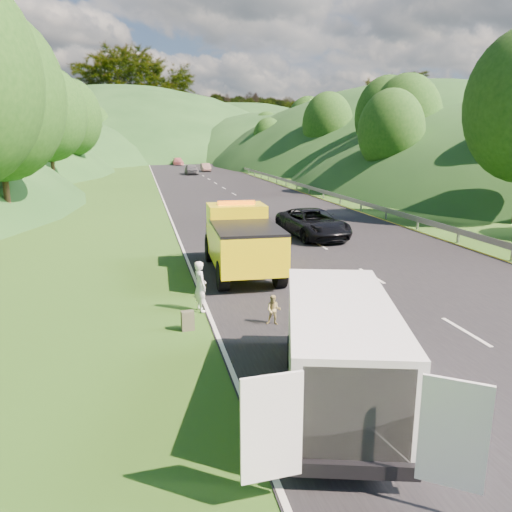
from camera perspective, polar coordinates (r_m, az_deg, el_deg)
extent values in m
plane|color=#38661E|center=(15.69, 9.51, -6.84)|extent=(320.00, 320.00, 0.00)
cube|color=black|center=(54.54, -3.70, 7.75)|extent=(14.00, 200.00, 0.02)
cube|color=gray|center=(68.20, 0.70, 8.90)|extent=(0.06, 140.00, 1.52)
cylinder|color=black|center=(22.16, -5.27, 0.77)|extent=(0.42, 1.12, 1.10)
cylinder|color=black|center=(22.46, 0.06, 0.99)|extent=(0.42, 1.12, 1.10)
cylinder|color=black|center=(17.90, -3.81, -2.27)|extent=(0.42, 1.12, 1.10)
cylinder|color=black|center=(18.27, 2.72, -1.93)|extent=(0.42, 1.12, 1.10)
cube|color=yellow|center=(21.17, -2.24, 3.11)|extent=(2.43, 1.84, 2.10)
cube|color=yellow|center=(18.82, -1.07, 0.96)|extent=(2.55, 3.83, 1.43)
cube|color=black|center=(18.67, -1.08, 3.27)|extent=(2.55, 3.83, 0.11)
cube|color=black|center=(22.57, -2.74, 2.19)|extent=(2.25, 1.40, 0.77)
cube|color=black|center=(23.25, -2.97, 1.96)|extent=(2.32, 0.30, 0.55)
cube|color=yellow|center=(22.81, -2.90, 4.14)|extent=(2.23, 0.94, 1.21)
cube|color=orange|center=(21.00, -2.27, 6.07)|extent=(1.55, 0.33, 0.18)
cube|color=black|center=(21.85, -2.56, 4.46)|extent=(2.10, 0.16, 0.99)
cylinder|color=black|center=(12.17, 4.32, -10.85)|extent=(0.50, 0.84, 0.79)
cylinder|color=black|center=(12.33, 12.70, -10.82)|extent=(0.50, 0.84, 0.79)
cylinder|color=black|center=(9.23, 4.61, -19.39)|extent=(0.50, 0.84, 0.79)
cylinder|color=black|center=(9.44, 16.03, -19.10)|extent=(0.50, 0.84, 0.79)
cube|color=white|center=(10.23, 9.57, -10.16)|extent=(3.37, 5.46, 1.82)
cube|color=white|center=(12.87, 8.26, -6.97)|extent=(2.13, 1.40, 0.98)
cube|color=black|center=(12.44, 8.46, -3.89)|extent=(1.84, 0.83, 0.82)
cube|color=black|center=(8.02, 11.50, -17.31)|extent=(1.63, 0.57, 1.57)
cube|color=white|center=(7.57, 1.81, -19.06)|extent=(0.93, 0.12, 1.67)
cube|color=white|center=(7.94, 21.61, -18.41)|extent=(0.79, 0.60, 1.67)
cube|color=black|center=(8.42, 11.29, -22.83)|extent=(1.92, 0.70, 0.25)
imported|color=silver|center=(16.04, -6.32, -6.28)|extent=(0.56, 0.68, 1.62)
imported|color=tan|center=(14.83, 2.02, -7.88)|extent=(0.52, 0.46, 0.89)
imported|color=black|center=(10.12, 11.73, -19.06)|extent=(1.11, 0.71, 1.62)
cube|color=#4E4C3A|center=(14.47, -7.82, -7.34)|extent=(0.38, 0.24, 0.58)
cylinder|color=black|center=(9.66, 16.80, -21.12)|extent=(0.72, 0.72, 0.20)
imported|color=black|center=(27.71, 6.47, 2.13)|extent=(3.14, 5.79, 1.54)
imported|color=#4A4A4F|center=(75.14, -7.38, 9.21)|extent=(1.82, 4.51, 1.54)
imported|color=#785750|center=(81.72, -5.76, 9.59)|extent=(1.35, 3.86, 1.27)
imported|color=#AF5759|center=(101.13, -8.88, 10.22)|extent=(1.94, 4.77, 1.39)
imported|color=#96543A|center=(119.78, -7.63, 10.74)|extent=(1.82, 4.51, 1.54)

